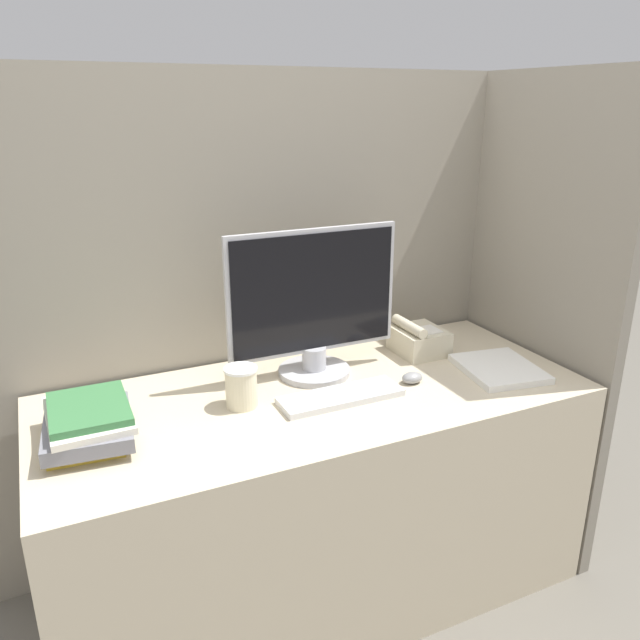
{
  "coord_description": "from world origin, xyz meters",
  "views": [
    {
      "loc": [
        -0.73,
        -1.23,
        1.59
      ],
      "look_at": [
        0.03,
        0.39,
        0.96
      ],
      "focal_mm": 35.0,
      "sensor_mm": 36.0,
      "label": 1
    }
  ],
  "objects_px": {
    "keyboard": "(341,397)",
    "coffee_cup": "(241,387)",
    "desk_telephone": "(418,340)",
    "book_stack": "(88,423)",
    "monitor": "(314,310)",
    "mouse": "(412,378)"
  },
  "relations": [
    {
      "from": "mouse",
      "to": "coffee_cup",
      "type": "relative_size",
      "value": 0.57
    },
    {
      "from": "book_stack",
      "to": "desk_telephone",
      "type": "relative_size",
      "value": 1.72
    },
    {
      "from": "mouse",
      "to": "coffee_cup",
      "type": "height_order",
      "value": "coffee_cup"
    },
    {
      "from": "keyboard",
      "to": "coffee_cup",
      "type": "xyz_separation_m",
      "value": [
        -0.28,
        0.09,
        0.05
      ]
    },
    {
      "from": "monitor",
      "to": "desk_telephone",
      "type": "bearing_deg",
      "value": 1.23
    },
    {
      "from": "monitor",
      "to": "mouse",
      "type": "xyz_separation_m",
      "value": [
        0.26,
        -0.2,
        -0.21
      ]
    },
    {
      "from": "book_stack",
      "to": "desk_telephone",
      "type": "height_order",
      "value": "desk_telephone"
    },
    {
      "from": "mouse",
      "to": "keyboard",
      "type": "bearing_deg",
      "value": -177.89
    },
    {
      "from": "monitor",
      "to": "coffee_cup",
      "type": "relative_size",
      "value": 4.68
    },
    {
      "from": "monitor",
      "to": "keyboard",
      "type": "height_order",
      "value": "monitor"
    },
    {
      "from": "coffee_cup",
      "to": "book_stack",
      "type": "bearing_deg",
      "value": -176.98
    },
    {
      "from": "book_stack",
      "to": "coffee_cup",
      "type": "bearing_deg",
      "value": 3.02
    },
    {
      "from": "mouse",
      "to": "book_stack",
      "type": "height_order",
      "value": "book_stack"
    },
    {
      "from": "monitor",
      "to": "mouse",
      "type": "relative_size",
      "value": 8.26
    },
    {
      "from": "desk_telephone",
      "to": "book_stack",
      "type": "bearing_deg",
      "value": -172.3
    },
    {
      "from": "coffee_cup",
      "to": "book_stack",
      "type": "height_order",
      "value": "coffee_cup"
    },
    {
      "from": "coffee_cup",
      "to": "desk_telephone",
      "type": "xyz_separation_m",
      "value": [
        0.7,
        0.13,
        -0.01
      ]
    },
    {
      "from": "mouse",
      "to": "desk_telephone",
      "type": "relative_size",
      "value": 0.38
    },
    {
      "from": "keyboard",
      "to": "coffee_cup",
      "type": "distance_m",
      "value": 0.3
    },
    {
      "from": "keyboard",
      "to": "mouse",
      "type": "relative_size",
      "value": 5.48
    },
    {
      "from": "book_stack",
      "to": "monitor",
      "type": "bearing_deg",
      "value": 11.34
    },
    {
      "from": "desk_telephone",
      "to": "monitor",
      "type": "bearing_deg",
      "value": -178.77
    }
  ]
}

